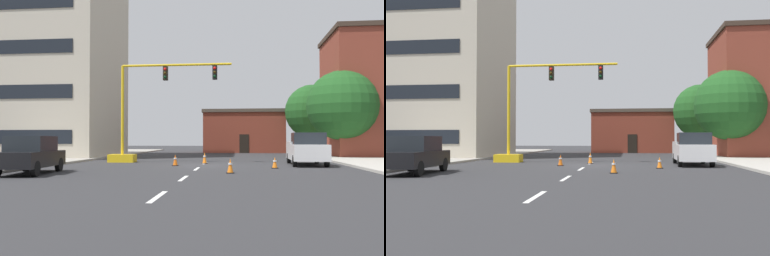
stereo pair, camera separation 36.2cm
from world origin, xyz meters
The scene contains 18 objects.
ground_plane centered at (0.00, 0.00, 0.00)m, with size 160.00×160.00×0.00m, color #2D2D30.
sidewalk_left centered at (-11.71, 8.00, 0.07)m, with size 6.00×56.00×0.14m, color #9E998E.
sidewalk_right centered at (11.71, 8.00, 0.07)m, with size 6.00×56.00×0.14m, color #B2ADA3.
lane_stripe_seg_0 centered at (0.00, -14.00, 0.00)m, with size 0.16×2.40×0.01m, color silver.
lane_stripe_seg_1 centered at (0.00, -8.50, 0.00)m, with size 0.16×2.40×0.01m, color silver.
lane_stripe_seg_2 centered at (0.00, -3.00, 0.00)m, with size 0.16×2.40×0.01m, color silver.
lane_stripe_seg_3 centered at (0.00, 2.50, 0.00)m, with size 0.16×2.40×0.01m, color silver.
building_tall_left centered at (-16.84, 11.48, 10.87)m, with size 15.69×11.83×21.72m.
building_brick_center centered at (2.96, 27.72, 2.63)m, with size 10.01×7.72×5.23m.
traffic_signal_gantry centered at (-4.76, 3.10, 2.21)m, with size 8.52×1.20×6.83m.
tree_right_far centered at (10.40, 21.80, 4.68)m, with size 5.94×5.94×7.66m.
tree_right_mid centered at (10.93, 10.73, 4.46)m, with size 5.87×5.87×7.40m.
pickup_truck_white centered at (6.43, 1.04, 0.97)m, with size 2.16×5.46×1.99m.
sedan_black_near_left centered at (-7.32, -7.02, 0.89)m, with size 2.28×4.66×1.74m.
traffic_cone_roadside_a centered at (1.85, -5.73, 0.34)m, with size 0.36×0.36×0.69m.
traffic_cone_roadside_b centered at (0.04, 1.91, 0.37)m, with size 0.36×0.36×0.75m.
traffic_cone_roadside_c centered at (-1.54, -0.49, 0.34)m, with size 0.36×0.36×0.69m.
traffic_cone_roadside_d centered at (4.22, -2.16, 0.31)m, with size 0.36×0.36×0.64m.
Camera 2 is at (2.56, -25.35, 1.58)m, focal length 39.08 mm.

